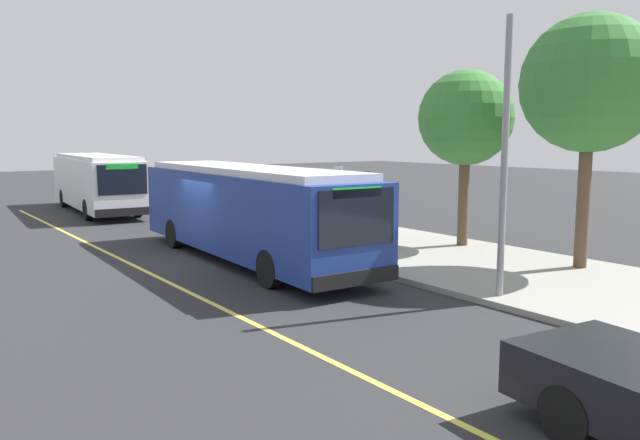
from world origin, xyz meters
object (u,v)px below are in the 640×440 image
at_px(transit_bus_second, 97,181).
at_px(pedestrian_commuter, 315,216).
at_px(transit_bus_main, 248,209).
at_px(waiting_bench, 335,223).
at_px(route_sign_post, 338,196).

height_order(transit_bus_second, pedestrian_commuter, transit_bus_second).
relative_size(transit_bus_main, waiting_bench, 7.27).
distance_m(transit_bus_main, waiting_bench, 4.92).
height_order(transit_bus_second, route_sign_post, same).
height_order(transit_bus_main, pedestrian_commuter, transit_bus_main).
xyz_separation_m(transit_bus_main, pedestrian_commuter, (-0.71, 3.09, -0.50)).
bearing_deg(route_sign_post, transit_bus_main, -109.38).
xyz_separation_m(route_sign_post, pedestrian_commuter, (-1.70, 0.29, -0.84)).
distance_m(transit_bus_main, route_sign_post, 2.99).
bearing_deg(waiting_bench, route_sign_post, -35.42).
distance_m(transit_bus_main, transit_bus_second, 15.92).
height_order(waiting_bench, pedestrian_commuter, pedestrian_commuter).
distance_m(route_sign_post, pedestrian_commuter, 1.92).
xyz_separation_m(transit_bus_main, waiting_bench, (-1.51, 4.58, -0.98)).
distance_m(waiting_bench, route_sign_post, 3.34).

